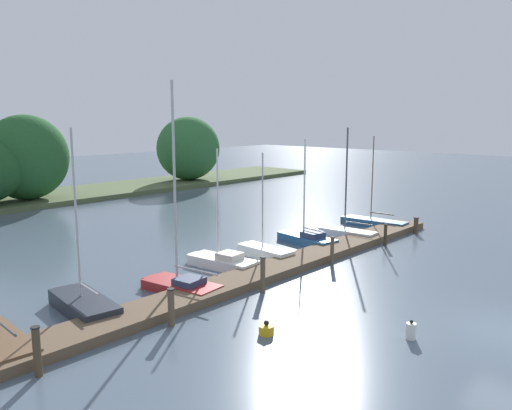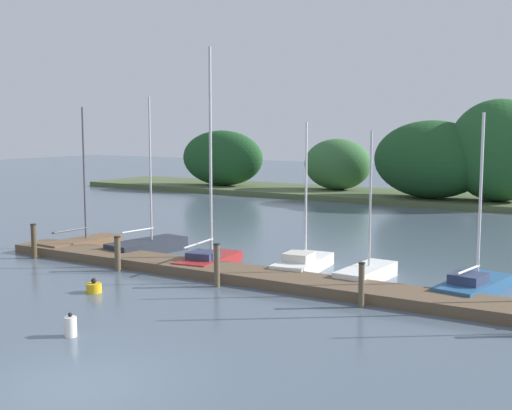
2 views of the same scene
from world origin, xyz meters
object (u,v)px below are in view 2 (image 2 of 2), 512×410
Objects in this scene: sailboat_0 at (84,242)px; mooring_piling_2 at (217,265)px; mooring_piling_1 at (118,253)px; sailboat_5 at (475,284)px; sailboat_3 at (304,262)px; channel_buoy_0 at (70,326)px; sailboat_1 at (150,245)px; channel_buoy_1 at (94,287)px; mooring_piling_3 at (361,285)px; sailboat_2 at (209,256)px; mooring_piling_0 at (34,241)px; sailboat_4 at (368,272)px.

sailboat_0 is 4.20× the size of mooring_piling_2.
sailboat_0 is 5.31m from mooring_piling_1.
mooring_piling_1 is (-12.09, -3.44, 0.34)m from sailboat_5.
sailboat_3 is 10.15m from channel_buoy_0.
mooring_piling_1 is at bearing 114.87° from sailboat_5.
sailboat_1 reaches higher than channel_buoy_1.
sailboat_0 is 1.12× the size of sailboat_3.
channel_buoy_1 is at bearing -160.30° from mooring_piling_3.
sailboat_1 reaches higher than mooring_piling_2.
mooring_piling_1 is (-2.40, -2.46, 0.26)m from sailboat_2.
mooring_piling_1 is 3.27m from channel_buoy_1.
channel_buoy_0 is at bearing -128.97° from mooring_piling_3.
sailboat_1 is at bearing 149.58° from mooring_piling_2.
sailboat_0 is 2.77m from mooring_piling_0.
mooring_piling_3 is (14.16, 0.08, -0.03)m from mooring_piling_0.
sailboat_1 is 11.32m from channel_buoy_0.
mooring_piling_0 is (-3.20, -3.38, 0.39)m from sailboat_1.
sailboat_3 is at bearing 81.84° from channel_buoy_0.
sailboat_1 is 1.19× the size of sailboat_3.
sailboat_5 reaches higher than sailboat_3.
sailboat_2 is at bearing 81.39° from channel_buoy_1.
channel_buoy_1 is (-4.23, -6.46, -0.14)m from sailboat_3.
sailboat_4 is 3.68× the size of mooring_piling_0.
sailboat_1 is at bearing 93.11° from sailboat_4.
sailboat_5 is 3.94× the size of mooring_piling_2.
sailboat_5 is (6.25, -0.21, 0.01)m from sailboat_3.
sailboat_3 is (10.38, 0.94, 0.04)m from sailboat_0.
mooring_piling_2 is 6.33m from channel_buoy_0.
mooring_piling_0 reaches higher than mooring_piling_3.
sailboat_1 is 3.85m from sailboat_2.
sailboat_3 reaches higher than mooring_piling_0.
channel_buoy_1 is (-10.49, -6.25, -0.15)m from sailboat_5.
sailboat_3 reaches higher than channel_buoy_1.
sailboat_4 reaches higher than mooring_piling_3.
sailboat_1 is at bearing 46.54° from mooring_piling_0.
sailboat_2 is 3.64m from sailboat_3.
sailboat_1 reaches higher than sailboat_3.
mooring_piling_3 is at bearing -97.11° from sailboat_0.
sailboat_2 reaches higher than mooring_piling_3.
sailboat_2 is at bearing 104.77° from sailboat_5.
channel_buoy_0 is at bearing -91.14° from mooring_piling_2.
mooring_piling_0 is (0.00, -2.74, 0.44)m from sailboat_0.
sailboat_0 is 14.42m from mooring_piling_3.
mooring_piling_0 reaches higher than mooring_piling_1.
sailboat_0 is at bearing 95.96° from sailboat_4.
sailboat_1 is 0.79× the size of sailboat_2.
sailboat_1 is at bearing 111.68° from mooring_piling_1.
sailboat_1 is at bearing 120.46° from channel_buoy_0.
sailboat_5 is (9.69, 0.98, -0.08)m from sailboat_2.
sailboat_4 is at bearing -89.26° from sailboat_2.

